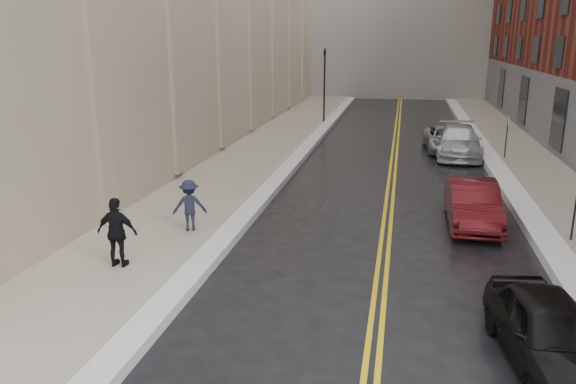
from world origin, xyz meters
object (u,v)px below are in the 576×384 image
at_px(car_maroon, 472,203).
at_px(car_silver_far, 447,139).
at_px(pedestrian_b, 190,205).
at_px(pedestrian_c, 117,233).
at_px(car_silver_near, 458,141).
at_px(car_black, 549,332).

height_order(car_maroon, car_silver_far, car_maroon).
relative_size(pedestrian_b, pedestrian_c, 0.86).
bearing_deg(car_silver_near, car_maroon, -90.50).
relative_size(car_silver_near, car_silver_far, 1.14).
xyz_separation_m(car_silver_far, pedestrian_b, (-8.67, -15.29, 0.29)).
height_order(car_maroon, pedestrian_c, pedestrian_c).
bearing_deg(car_silver_far, car_black, -92.42).
distance_m(car_black, car_silver_far, 20.80).
height_order(car_silver_near, pedestrian_c, pedestrian_c).
xyz_separation_m(car_black, car_silver_near, (-0.00, 19.52, 0.10)).
bearing_deg(pedestrian_b, car_maroon, 177.13).
bearing_deg(car_silver_far, pedestrian_c, -121.02).
xyz_separation_m(car_maroon, pedestrian_c, (-9.45, -5.83, 0.36)).
xyz_separation_m(car_maroon, pedestrian_b, (-8.67, -2.76, 0.23)).
bearing_deg(pedestrian_c, car_silver_near, -120.98).
height_order(car_maroon, car_silver_near, car_silver_near).
bearing_deg(car_black, pedestrian_c, 158.58).
xyz_separation_m(car_black, car_maroon, (-0.49, 8.27, 0.04)).
height_order(car_black, car_silver_far, car_black).
xyz_separation_m(car_silver_far, pedestrian_c, (-9.45, -18.36, 0.42)).
distance_m(car_black, pedestrian_c, 10.25).
distance_m(car_silver_near, car_silver_far, 1.38).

